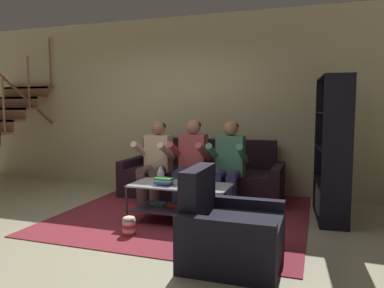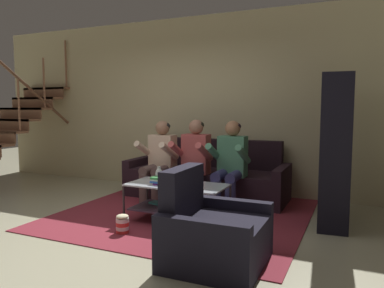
# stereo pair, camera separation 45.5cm
# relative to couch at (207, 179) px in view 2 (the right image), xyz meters

# --- Properties ---
(ground) EXTENTS (16.80, 16.80, 0.00)m
(ground) POSITION_rel_couch_xyz_m (-0.39, -1.92, -0.30)
(ground) COLOR #AFAB8B
(back_partition) EXTENTS (8.40, 0.12, 2.90)m
(back_partition) POSITION_rel_couch_xyz_m (-0.39, 0.54, 1.15)
(back_partition) COLOR #C8BB8F
(back_partition) RESTS_ON ground
(staircase_run) EXTENTS (1.04, 2.58, 2.71)m
(staircase_run) POSITION_rel_couch_xyz_m (-3.58, -0.75, 0.72)
(staircase_run) COLOR #916044
(staircase_run) RESTS_ON ground
(couch) EXTENTS (2.47, 0.87, 0.89)m
(couch) POSITION_rel_couch_xyz_m (0.00, 0.00, 0.00)
(couch) COLOR black
(couch) RESTS_ON ground
(person_seated_left) EXTENTS (0.50, 0.58, 1.20)m
(person_seated_left) POSITION_rel_couch_xyz_m (-0.55, -0.52, 0.36)
(person_seated_left) COLOR brown
(person_seated_left) RESTS_ON ground
(person_seated_middle) EXTENTS (0.50, 0.58, 1.22)m
(person_seated_middle) POSITION_rel_couch_xyz_m (-0.00, -0.52, 0.37)
(person_seated_middle) COLOR navy
(person_seated_middle) RESTS_ON ground
(person_seated_right) EXTENTS (0.50, 0.58, 1.22)m
(person_seated_right) POSITION_rel_couch_xyz_m (0.55, -0.52, 0.37)
(person_seated_right) COLOR navy
(person_seated_right) RESTS_ON ground
(coffee_table) EXTENTS (1.20, 0.58, 0.47)m
(coffee_table) POSITION_rel_couch_xyz_m (0.15, -1.33, 0.01)
(coffee_table) COLOR #B1BBC9
(coffee_table) RESTS_ON ground
(area_rug) EXTENTS (3.10, 3.28, 0.01)m
(area_rug) POSITION_rel_couch_xyz_m (0.07, -0.79, -0.29)
(area_rug) COLOR maroon
(area_rug) RESTS_ON ground
(vase) EXTENTS (0.09, 0.09, 0.18)m
(vase) POSITION_rel_couch_xyz_m (-0.15, -1.23, 0.26)
(vase) COLOR silver
(vase) RESTS_ON coffee_table
(book_stack) EXTENTS (0.23, 0.16, 0.09)m
(book_stack) POSITION_rel_couch_xyz_m (-0.03, -1.42, 0.22)
(book_stack) COLOR purple
(book_stack) RESTS_ON coffee_table
(bookshelf) EXTENTS (0.42, 1.15, 1.78)m
(bookshelf) POSITION_rel_couch_xyz_m (1.90, -0.43, 0.39)
(bookshelf) COLOR black
(bookshelf) RESTS_ON ground
(armchair) EXTENTS (0.84, 0.86, 0.85)m
(armchair) POSITION_rel_couch_xyz_m (0.97, -2.27, -0.02)
(armchair) COLOR black
(armchair) RESTS_ON ground
(popcorn_tub) EXTENTS (0.14, 0.14, 0.22)m
(popcorn_tub) POSITION_rel_couch_xyz_m (-0.23, -1.94, -0.19)
(popcorn_tub) COLOR red
(popcorn_tub) RESTS_ON ground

